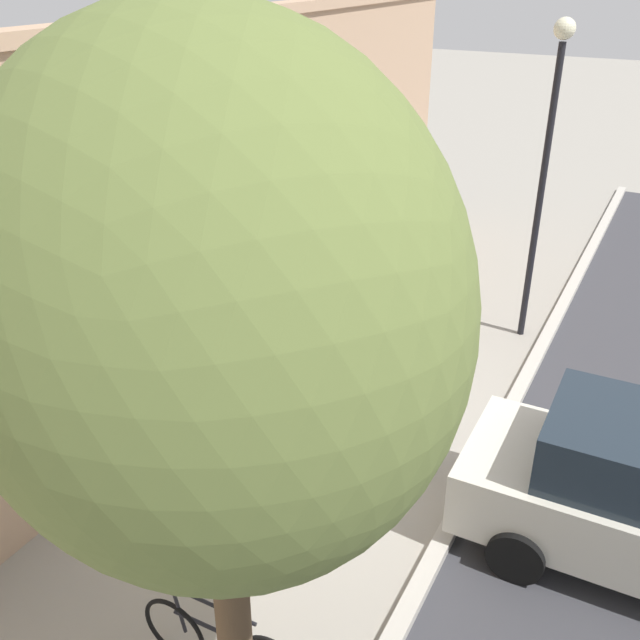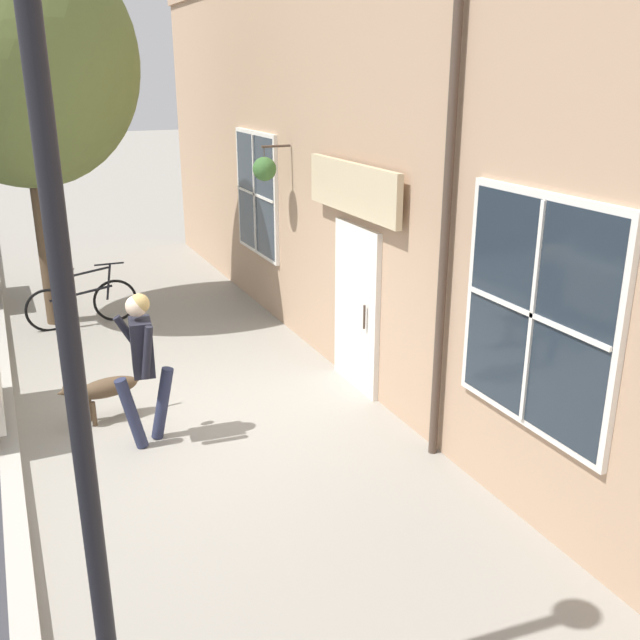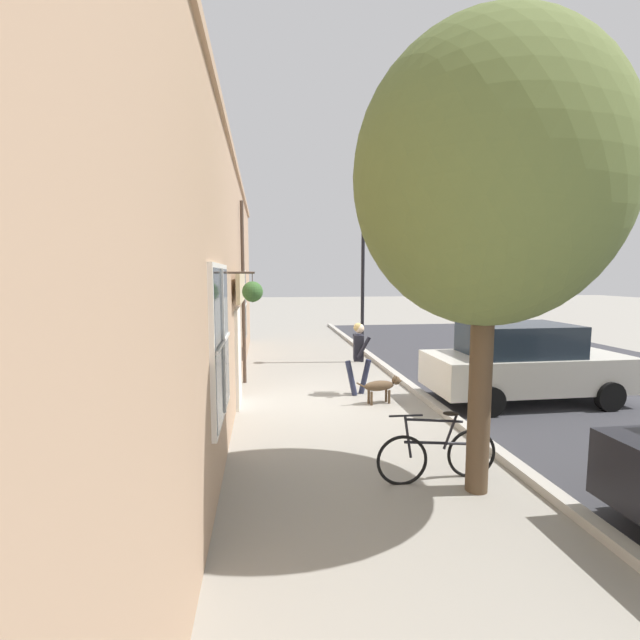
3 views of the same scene
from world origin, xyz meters
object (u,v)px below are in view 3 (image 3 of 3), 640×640
object	(u,v)px
street_lamp	(363,258)
parked_car_mid_block	(523,363)
street_tree_by_curb	(490,183)
dog_on_leash	(382,386)
leaning_bicycle	(437,454)
pedestrian_walking	(359,351)

from	to	relation	value
street_lamp	parked_car_mid_block	bearing A→B (deg)	-61.72
street_tree_by_curb	street_lamp	bearing A→B (deg)	87.42
dog_on_leash	leaning_bicycle	size ratio (longest dim) A/B	0.63
street_tree_by_curb	street_lamp	xyz separation A→B (m)	(0.38, 8.34, -0.58)
dog_on_leash	parked_car_mid_block	world-z (taller)	parked_car_mid_block
leaning_bicycle	street_tree_by_curb	bearing A→B (deg)	-37.26
pedestrian_walking	dog_on_leash	bearing A→B (deg)	-64.67
leaning_bicycle	street_lamp	xyz separation A→B (m)	(0.81, 8.01, 2.98)
street_tree_by_curb	pedestrian_walking	bearing A→B (deg)	97.06
pedestrian_walking	street_lamp	world-z (taller)	street_lamp
leaning_bicycle	pedestrian_walking	bearing A→B (deg)	91.88
pedestrian_walking	street_tree_by_curb	size ratio (longest dim) A/B	0.29
pedestrian_walking	parked_car_mid_block	size ratio (longest dim) A/B	0.40
dog_on_leash	street_lamp	size ratio (longest dim) A/B	0.21
pedestrian_walking	dog_on_leash	world-z (taller)	pedestrian_walking
dog_on_leash	pedestrian_walking	bearing A→B (deg)	115.33
dog_on_leash	parked_car_mid_block	bearing A→B (deg)	-5.21
parked_car_mid_block	leaning_bicycle	bearing A→B (deg)	-135.75
leaning_bicycle	parked_car_mid_block	size ratio (longest dim) A/B	0.40
street_tree_by_curb	leaning_bicycle	size ratio (longest dim) A/B	3.35
dog_on_leash	leaning_bicycle	world-z (taller)	leaning_bicycle
pedestrian_walking	parked_car_mid_block	world-z (taller)	parked_car_mid_block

